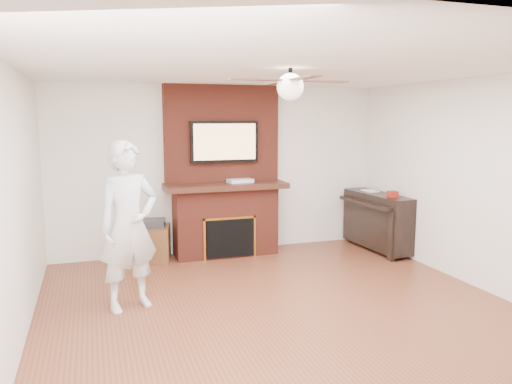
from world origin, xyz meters
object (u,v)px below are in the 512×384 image
object	(u,v)px
fireplace	(224,188)
piano	(378,220)
person	(129,226)
side_table	(151,242)

from	to	relation	value
fireplace	piano	size ratio (longest dim) A/B	1.83
person	side_table	xyz separation A→B (m)	(0.41, 1.73, -0.62)
side_table	piano	bearing A→B (deg)	4.14
side_table	piano	xyz separation A→B (m)	(3.39, -0.48, 0.19)
person	piano	world-z (taller)	person
fireplace	piano	bearing A→B (deg)	-13.48
person	side_table	bearing A→B (deg)	55.56
fireplace	side_table	bearing A→B (deg)	-176.51
person	piano	size ratio (longest dim) A/B	1.31
piano	side_table	bearing A→B (deg)	168.09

